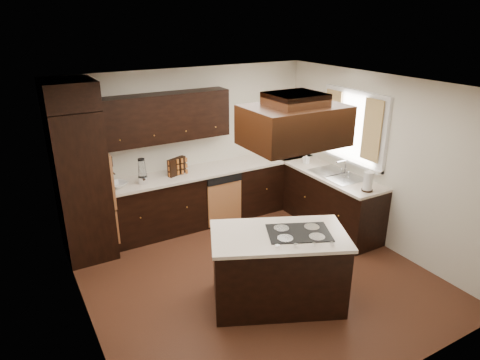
# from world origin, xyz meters

# --- Properties ---
(floor) EXTENTS (4.20, 4.20, 0.02)m
(floor) POSITION_xyz_m (0.00, 0.00, -0.01)
(floor) COLOR brown
(floor) RESTS_ON ground
(ceiling) EXTENTS (4.20, 4.20, 0.02)m
(ceiling) POSITION_xyz_m (0.00, 0.00, 2.51)
(ceiling) COLOR white
(ceiling) RESTS_ON ground
(wall_back) EXTENTS (4.20, 0.02, 2.50)m
(wall_back) POSITION_xyz_m (0.00, 2.11, 1.25)
(wall_back) COLOR beige
(wall_back) RESTS_ON ground
(wall_front) EXTENTS (4.20, 0.02, 2.50)m
(wall_front) POSITION_xyz_m (0.00, -2.11, 1.25)
(wall_front) COLOR beige
(wall_front) RESTS_ON ground
(wall_left) EXTENTS (0.02, 4.20, 2.50)m
(wall_left) POSITION_xyz_m (-2.11, 0.00, 1.25)
(wall_left) COLOR beige
(wall_left) RESTS_ON ground
(wall_right) EXTENTS (0.02, 4.20, 2.50)m
(wall_right) POSITION_xyz_m (2.11, 0.00, 1.25)
(wall_right) COLOR beige
(wall_right) RESTS_ON ground
(oven_column) EXTENTS (0.65, 0.75, 2.12)m
(oven_column) POSITION_xyz_m (-1.78, 1.71, 1.06)
(oven_column) COLOR black
(oven_column) RESTS_ON floor
(wall_oven_face) EXTENTS (0.05, 0.62, 0.78)m
(wall_oven_face) POSITION_xyz_m (-1.43, 1.71, 1.12)
(wall_oven_face) COLOR #AF7040
(wall_oven_face) RESTS_ON oven_column
(base_cabinets_back) EXTENTS (2.93, 0.60, 0.88)m
(base_cabinets_back) POSITION_xyz_m (0.03, 1.80, 0.44)
(base_cabinets_back) COLOR black
(base_cabinets_back) RESTS_ON floor
(base_cabinets_right) EXTENTS (0.60, 2.40, 0.88)m
(base_cabinets_right) POSITION_xyz_m (1.80, 0.90, 0.44)
(base_cabinets_right) COLOR black
(base_cabinets_right) RESTS_ON floor
(countertop_back) EXTENTS (2.93, 0.63, 0.04)m
(countertop_back) POSITION_xyz_m (0.03, 1.79, 0.90)
(countertop_back) COLOR beige
(countertop_back) RESTS_ON base_cabinets_back
(countertop_right) EXTENTS (0.63, 2.40, 0.04)m
(countertop_right) POSITION_xyz_m (1.79, 0.90, 0.90)
(countertop_right) COLOR beige
(countertop_right) RESTS_ON base_cabinets_right
(upper_cabinets) EXTENTS (2.00, 0.34, 0.72)m
(upper_cabinets) POSITION_xyz_m (-0.43, 1.93, 1.81)
(upper_cabinets) COLOR black
(upper_cabinets) RESTS_ON wall_back
(dishwasher_front) EXTENTS (0.60, 0.05, 0.72)m
(dishwasher_front) POSITION_xyz_m (0.33, 1.50, 0.40)
(dishwasher_front) COLOR #AF7040
(dishwasher_front) RESTS_ON floor
(window_frame) EXTENTS (0.06, 1.32, 1.12)m
(window_frame) POSITION_xyz_m (2.07, 0.55, 1.65)
(window_frame) COLOR white
(window_frame) RESTS_ON wall_right
(window_pane) EXTENTS (0.00, 1.20, 1.00)m
(window_pane) POSITION_xyz_m (2.10, 0.55, 1.65)
(window_pane) COLOR white
(window_pane) RESTS_ON wall_right
(curtain_left) EXTENTS (0.02, 0.34, 0.90)m
(curtain_left) POSITION_xyz_m (2.01, 0.13, 1.70)
(curtain_left) COLOR beige
(curtain_left) RESTS_ON wall_right
(curtain_right) EXTENTS (0.02, 0.34, 0.90)m
(curtain_right) POSITION_xyz_m (2.01, 0.97, 1.70)
(curtain_right) COLOR beige
(curtain_right) RESTS_ON wall_right
(sink_rim) EXTENTS (0.52, 0.84, 0.01)m
(sink_rim) POSITION_xyz_m (1.80, 0.55, 0.92)
(sink_rim) COLOR silver
(sink_rim) RESTS_ON countertop_right
(island) EXTENTS (1.70, 1.37, 0.88)m
(island) POSITION_xyz_m (-0.06, -0.58, 0.44)
(island) COLOR black
(island) RESTS_ON floor
(island_top) EXTENTS (1.77, 1.44, 0.04)m
(island_top) POSITION_xyz_m (-0.06, -0.58, 0.90)
(island_top) COLOR beige
(island_top) RESTS_ON island
(cooktop) EXTENTS (0.84, 0.72, 0.01)m
(cooktop) POSITION_xyz_m (0.14, -0.68, 0.93)
(cooktop) COLOR black
(cooktop) RESTS_ON island_top
(range_hood) EXTENTS (1.05, 0.72, 0.42)m
(range_hood) POSITION_xyz_m (0.10, -0.55, 2.16)
(range_hood) COLOR black
(range_hood) RESTS_ON ceiling
(hood_duct) EXTENTS (0.55, 0.50, 0.13)m
(hood_duct) POSITION_xyz_m (0.10, -0.55, 2.44)
(hood_duct) COLOR black
(hood_duct) RESTS_ON ceiling
(blender_base) EXTENTS (0.15, 0.15, 0.10)m
(blender_base) POSITION_xyz_m (-0.91, 1.71, 0.97)
(blender_base) COLOR silver
(blender_base) RESTS_ON countertop_back
(blender_pitcher) EXTENTS (0.13, 0.13, 0.26)m
(blender_pitcher) POSITION_xyz_m (-0.91, 1.71, 1.15)
(blender_pitcher) COLOR silver
(blender_pitcher) RESTS_ON blender_base
(spice_rack) EXTENTS (0.33, 0.20, 0.27)m
(spice_rack) POSITION_xyz_m (-0.34, 1.80, 1.06)
(spice_rack) COLOR black
(spice_rack) RESTS_ON countertop_back
(mixing_bowl) EXTENTS (0.36, 0.36, 0.07)m
(mixing_bowl) POSITION_xyz_m (-1.28, 1.75, 0.95)
(mixing_bowl) COLOR white
(mixing_bowl) RESTS_ON countertop_back
(soap_bottle) EXTENTS (0.09, 0.09, 0.18)m
(soap_bottle) POSITION_xyz_m (1.73, 1.22, 1.01)
(soap_bottle) COLOR white
(soap_bottle) RESTS_ON countertop_right
(paper_towel) EXTENTS (0.17, 0.17, 0.28)m
(paper_towel) POSITION_xyz_m (1.74, -0.15, 1.06)
(paper_towel) COLOR white
(paper_towel) RESTS_ON countertop_right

